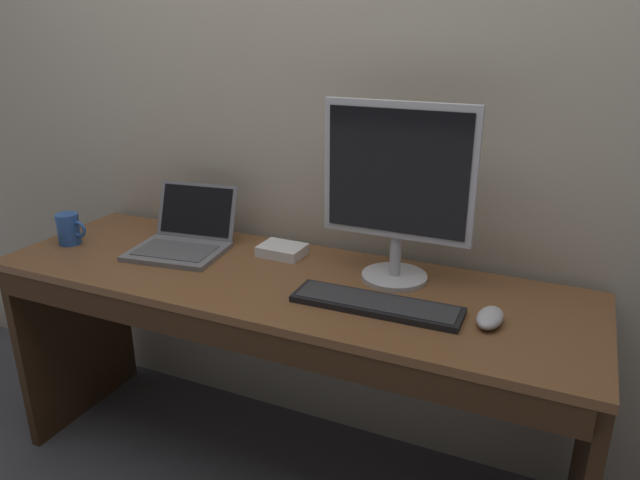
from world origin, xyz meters
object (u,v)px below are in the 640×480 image
computer_mouse (490,318)px  coffee_mug (69,229)px  laptop_space_gray (183,240)px  wired_keyboard (376,304)px  external_monitor (397,186)px  external_drive_box (282,250)px

computer_mouse → coffee_mug: size_ratio=1.03×
laptop_space_gray → wired_keyboard: 0.76m
laptop_space_gray → computer_mouse: size_ratio=2.83×
external_monitor → external_drive_box: bearing=173.7°
laptop_space_gray → computer_mouse: laptop_space_gray is taller
computer_mouse → external_drive_box: size_ratio=0.83×
laptop_space_gray → external_drive_box: laptop_space_gray is taller
wired_keyboard → computer_mouse: computer_mouse is taller
external_monitor → external_drive_box: external_monitor is taller
external_drive_box → coffee_mug: 0.76m
external_monitor → wired_keyboard: bearing=-86.0°
coffee_mug → external_monitor: bearing=8.4°
external_monitor → computer_mouse: (0.31, -0.16, -0.27)m
wired_keyboard → coffee_mug: size_ratio=3.97×
wired_keyboard → external_drive_box: size_ratio=3.19×
computer_mouse → wired_keyboard: bearing=-171.2°
wired_keyboard → laptop_space_gray: bearing=169.2°
laptop_space_gray → computer_mouse: 1.05m
laptop_space_gray → external_drive_box: bearing=16.0°
computer_mouse → external_drive_box: 0.74m
external_drive_box → wired_keyboard: bearing=-29.8°
wired_keyboard → computer_mouse: (0.30, 0.03, 0.01)m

